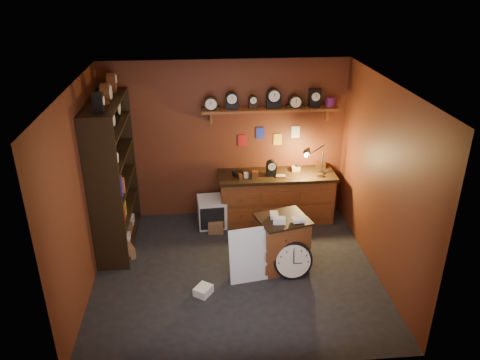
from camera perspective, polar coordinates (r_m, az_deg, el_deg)
name	(u,v)px	position (r m, az deg, el deg)	size (l,w,h in m)	color
floor	(236,271)	(6.89, -0.51, -11.05)	(4.00, 4.00, 0.00)	black
room_shell	(238,158)	(6.15, -0.24, 2.68)	(4.02, 3.62, 2.71)	#5F2A16
shelving_unit	(111,170)	(7.24, -15.50, 1.24)	(0.47, 1.60, 2.58)	black
workbench	(276,194)	(8.00, 4.43, -1.74)	(1.96, 0.66, 1.36)	brown
low_cabinet	(282,240)	(6.81, 5.15, -7.32)	(0.82, 0.74, 0.88)	brown
big_round_clock	(293,261)	(6.67, 6.47, -9.74)	(0.55, 0.18, 0.55)	black
white_panel	(250,278)	(6.76, 1.29, -11.90)	(0.61, 0.03, 0.81)	silver
mini_fridge	(212,212)	(7.91, -3.45, -3.90)	(0.50, 0.51, 0.48)	silver
floor_box_a	(124,253)	(7.34, -13.92, -8.59)	(0.28, 0.24, 0.17)	brown
floor_box_b	(203,291)	(6.47, -4.49, -13.28)	(0.19, 0.23, 0.11)	white
floor_box_c	(216,227)	(7.78, -2.96, -5.68)	(0.25, 0.21, 0.19)	brown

